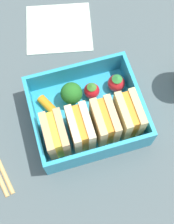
{
  "coord_description": "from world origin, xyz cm",
  "views": [
    {
      "loc": [
        5.21,
        17.84,
        48.47
      ],
      "look_at": [
        0.0,
        0.0,
        2.7
      ],
      "focal_mm": 50.0,
      "sensor_mm": 36.0,
      "label": 1
    }
  ],
  "objects_px": {
    "sandwich_center_left": "(105,122)",
    "strawberry_far_left": "(92,90)",
    "sandwich_left": "(128,115)",
    "folded_napkin": "(58,28)",
    "sandwich_center_right": "(56,135)",
    "strawberry_left": "(116,83)",
    "carrot_stick_far_left": "(48,105)",
    "sandwich_center": "(80,129)",
    "broccoli_floret": "(71,93)"
  },
  "relations": [
    {
      "from": "sandwich_center_right",
      "to": "strawberry_far_left",
      "type": "relative_size",
      "value": 1.95
    },
    {
      "from": "sandwich_center",
      "to": "strawberry_left",
      "type": "bearing_deg",
      "value": -140.79
    },
    {
      "from": "folded_napkin",
      "to": "sandwich_left",
      "type": "bearing_deg",
      "value": 105.0
    },
    {
      "from": "broccoli_floret",
      "to": "sandwich_left",
      "type": "bearing_deg",
      "value": 139.24
    },
    {
      "from": "strawberry_left",
      "to": "strawberry_far_left",
      "type": "distance_m",
      "value": 0.04
    },
    {
      "from": "sandwich_center_left",
      "to": "folded_napkin",
      "type": "relative_size",
      "value": 0.52
    },
    {
      "from": "sandwich_left",
      "to": "carrot_stick_far_left",
      "type": "bearing_deg",
      "value": -28.12
    },
    {
      "from": "sandwich_left",
      "to": "strawberry_far_left",
      "type": "xyz_separation_m",
      "value": [
        0.04,
        -0.06,
        -0.02
      ]
    },
    {
      "from": "carrot_stick_far_left",
      "to": "folded_napkin",
      "type": "bearing_deg",
      "value": -109.64
    },
    {
      "from": "sandwich_left",
      "to": "folded_napkin",
      "type": "height_order",
      "value": "sandwich_left"
    },
    {
      "from": "strawberry_left",
      "to": "broccoli_floret",
      "type": "xyz_separation_m",
      "value": [
        0.08,
        0.0,
        0.01
      ]
    },
    {
      "from": "strawberry_far_left",
      "to": "broccoli_floret",
      "type": "xyz_separation_m",
      "value": [
        0.03,
        0.0,
        0.01
      ]
    },
    {
      "from": "sandwich_center",
      "to": "broccoli_floret",
      "type": "xyz_separation_m",
      "value": [
        -0.0,
        -0.06,
        -0.01
      ]
    },
    {
      "from": "sandwich_left",
      "to": "folded_napkin",
      "type": "xyz_separation_m",
      "value": [
        0.06,
        -0.22,
        -0.04
      ]
    },
    {
      "from": "sandwich_left",
      "to": "broccoli_floret",
      "type": "relative_size",
      "value": 1.46
    },
    {
      "from": "sandwich_center_right",
      "to": "strawberry_left",
      "type": "xyz_separation_m",
      "value": [
        -0.12,
        -0.07,
        -0.02
      ]
    },
    {
      "from": "sandwich_center_right",
      "to": "folded_napkin",
      "type": "height_order",
      "value": "sandwich_center_right"
    },
    {
      "from": "strawberry_left",
      "to": "carrot_stick_far_left",
      "type": "bearing_deg",
      "value": 2.0
    },
    {
      "from": "sandwich_center_left",
      "to": "broccoli_floret",
      "type": "relative_size",
      "value": 1.46
    },
    {
      "from": "sandwich_center_right",
      "to": "folded_napkin",
      "type": "relative_size",
      "value": 0.52
    },
    {
      "from": "sandwich_center_right",
      "to": "strawberry_left",
      "type": "distance_m",
      "value": 0.14
    },
    {
      "from": "carrot_stick_far_left",
      "to": "sandwich_center",
      "type": "bearing_deg",
      "value": 121.99
    },
    {
      "from": "sandwich_center",
      "to": "strawberry_left",
      "type": "xyz_separation_m",
      "value": [
        -0.08,
        -0.07,
        -0.02
      ]
    },
    {
      "from": "sandwich_center_right",
      "to": "strawberry_left",
      "type": "bearing_deg",
      "value": -151.08
    },
    {
      "from": "strawberry_left",
      "to": "broccoli_floret",
      "type": "distance_m",
      "value": 0.08
    },
    {
      "from": "sandwich_center_left",
      "to": "carrot_stick_far_left",
      "type": "distance_m",
      "value": 0.1
    },
    {
      "from": "sandwich_center",
      "to": "folded_napkin",
      "type": "bearing_deg",
      "value": -94.67
    },
    {
      "from": "strawberry_far_left",
      "to": "broccoli_floret",
      "type": "distance_m",
      "value": 0.04
    },
    {
      "from": "broccoli_floret",
      "to": "carrot_stick_far_left",
      "type": "distance_m",
      "value": 0.04
    },
    {
      "from": "sandwich_center",
      "to": "carrot_stick_far_left",
      "type": "bearing_deg",
      "value": -58.01
    },
    {
      "from": "sandwich_center",
      "to": "strawberry_far_left",
      "type": "distance_m",
      "value": 0.08
    },
    {
      "from": "sandwich_center_right",
      "to": "broccoli_floret",
      "type": "distance_m",
      "value": 0.08
    },
    {
      "from": "sandwich_center_left",
      "to": "broccoli_floret",
      "type": "xyz_separation_m",
      "value": [
        0.03,
        -0.06,
        -0.01
      ]
    },
    {
      "from": "carrot_stick_far_left",
      "to": "sandwich_left",
      "type": "bearing_deg",
      "value": 151.88
    },
    {
      "from": "sandwich_left",
      "to": "sandwich_center",
      "type": "relative_size",
      "value": 1.0
    },
    {
      "from": "sandwich_center_right",
      "to": "folded_napkin",
      "type": "distance_m",
      "value": 0.23
    },
    {
      "from": "sandwich_left",
      "to": "strawberry_left",
      "type": "relative_size",
      "value": 1.8
    },
    {
      "from": "strawberry_far_left",
      "to": "folded_napkin",
      "type": "xyz_separation_m",
      "value": [
        0.02,
        -0.15,
        -0.02
      ]
    },
    {
      "from": "sandwich_left",
      "to": "folded_napkin",
      "type": "bearing_deg",
      "value": -75.0
    },
    {
      "from": "sandwich_center_left",
      "to": "strawberry_left",
      "type": "bearing_deg",
      "value": -122.69
    },
    {
      "from": "carrot_stick_far_left",
      "to": "sandwich_center_right",
      "type": "bearing_deg",
      "value": 90.08
    },
    {
      "from": "strawberry_left",
      "to": "folded_napkin",
      "type": "xyz_separation_m",
      "value": [
        0.06,
        -0.15,
        -0.03
      ]
    },
    {
      "from": "folded_napkin",
      "to": "broccoli_floret",
      "type": "bearing_deg",
      "value": 84.62
    },
    {
      "from": "sandwich_center_left",
      "to": "strawberry_far_left",
      "type": "xyz_separation_m",
      "value": [
        0.0,
        -0.06,
        -0.02
      ]
    },
    {
      "from": "sandwich_center",
      "to": "broccoli_floret",
      "type": "distance_m",
      "value": 0.06
    },
    {
      "from": "broccoli_floret",
      "to": "sandwich_center_right",
      "type": "bearing_deg",
      "value": 56.74
    },
    {
      "from": "carrot_stick_far_left",
      "to": "strawberry_left",
      "type": "bearing_deg",
      "value": -178.0
    },
    {
      "from": "sandwich_left",
      "to": "sandwich_center",
      "type": "height_order",
      "value": "same"
    },
    {
      "from": "sandwich_center_right",
      "to": "strawberry_far_left",
      "type": "distance_m",
      "value": 0.1
    },
    {
      "from": "strawberry_left",
      "to": "sandwich_center_left",
      "type": "bearing_deg",
      "value": 57.31
    }
  ]
}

